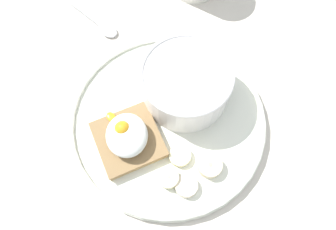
% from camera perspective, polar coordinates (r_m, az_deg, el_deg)
% --- Properties ---
extents(ground_plane, '(1.20, 1.20, 0.02)m').
position_cam_1_polar(ground_plane, '(0.50, 0.00, -1.76)').
color(ground_plane, beige).
rests_on(ground_plane, ground).
extents(plate, '(0.29, 0.29, 0.02)m').
position_cam_1_polar(plate, '(0.48, 0.00, -1.00)').
color(plate, silver).
rests_on(plate, ground_plane).
extents(oatmeal_bowl, '(0.13, 0.13, 0.06)m').
position_cam_1_polar(oatmeal_bowl, '(0.47, 3.16, 5.55)').
color(oatmeal_bowl, white).
rests_on(oatmeal_bowl, plate).
extents(toast_slice, '(0.11, 0.11, 0.01)m').
position_cam_1_polar(toast_slice, '(0.47, -6.90, -4.30)').
color(toast_slice, olive).
rests_on(toast_slice, plate).
extents(poached_egg, '(0.08, 0.06, 0.03)m').
position_cam_1_polar(poached_egg, '(0.45, -7.27, -3.37)').
color(poached_egg, white).
rests_on(poached_egg, toast_slice).
extents(banana_slice_front, '(0.04, 0.04, 0.01)m').
position_cam_1_polar(banana_slice_front, '(0.46, 2.10, -7.13)').
color(banana_slice_front, '#F6EDBB').
rests_on(banana_slice_front, plate).
extents(banana_slice_left, '(0.04, 0.04, 0.01)m').
position_cam_1_polar(banana_slice_left, '(0.45, 3.20, -12.25)').
color(banana_slice_left, '#F8E5C9').
rests_on(banana_slice_left, plate).
extents(banana_slice_back, '(0.04, 0.04, 0.02)m').
position_cam_1_polar(banana_slice_back, '(0.45, 0.07, -10.87)').
color(banana_slice_back, beige).
rests_on(banana_slice_back, plate).
extents(banana_slice_right, '(0.05, 0.05, 0.02)m').
position_cam_1_polar(banana_slice_right, '(0.46, 7.27, -8.76)').
color(banana_slice_right, beige).
rests_on(banana_slice_right, plate).
extents(spoon, '(0.10, 0.08, 0.01)m').
position_cam_1_polar(spoon, '(0.59, -12.03, 15.40)').
color(spoon, silver).
rests_on(spoon, ground_plane).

